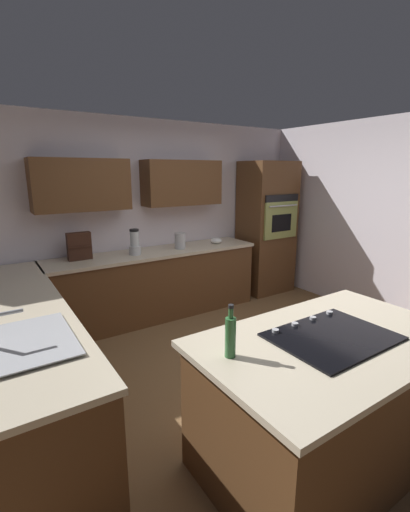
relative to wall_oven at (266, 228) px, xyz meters
name	(u,v)px	position (x,y,z in m)	size (l,w,h in m)	color
ground_plane	(243,371)	(1.85, 1.72, -1.04)	(14.00, 14.00, 0.00)	brown
wall_back	(147,210)	(1.91, -0.34, 0.36)	(6.00, 0.44, 2.60)	silver
wall_left	(373,219)	(-0.60, 1.42, 0.26)	(0.10, 4.00, 2.60)	silver
lower_cabinets_back	(157,285)	(1.95, 0.00, -0.61)	(2.80, 0.60, 0.86)	brown
countertop_back	(156,253)	(1.95, 0.00, -0.16)	(2.84, 0.64, 0.04)	beige
lower_cabinets_side	(27,360)	(3.67, 1.17, -0.61)	(0.60, 2.90, 0.86)	brown
countertop_side	(20,308)	(3.67, 1.17, -0.16)	(0.64, 2.94, 0.04)	beige
island_base	(326,402)	(2.07, 2.84, -0.61)	(1.67, 0.96, 0.86)	brown
island_top	(332,340)	(2.07, 2.84, -0.16)	(1.75, 1.04, 0.04)	beige
wall_oven	(266,228)	(0.00, 0.00, 0.00)	(0.80, 0.66, 2.08)	brown
sink_unit	(31,340)	(3.68, 1.87, -0.12)	(0.46, 0.70, 0.23)	#515456
cooktop	(331,336)	(2.07, 2.83, -0.13)	(0.76, 0.56, 0.03)	black
blender	(135,244)	(2.25, 0.02, 0.00)	(0.15, 0.15, 0.32)	silver
mixing_bowl	(216,241)	(1.00, 0.02, -0.10)	(0.16, 0.16, 0.09)	white
spice_rack	(79,246)	(2.90, -0.08, 0.02)	(0.27, 0.11, 0.33)	#381E14
kettle	(180,241)	(1.60, 0.02, -0.03)	(0.15, 0.15, 0.22)	#B7BABF
oil_bottle	(230,336)	(2.75, 2.67, -0.01)	(0.06, 0.06, 0.31)	#336B38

